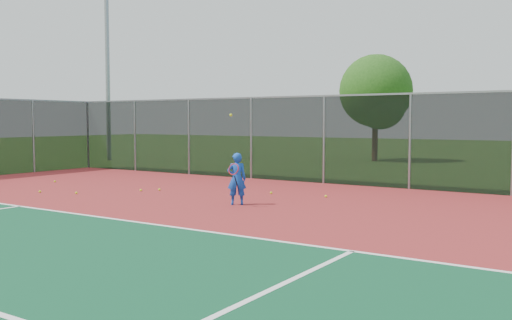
{
  "coord_description": "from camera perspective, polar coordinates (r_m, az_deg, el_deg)",
  "views": [
    {
      "loc": [
        5.74,
        -5.63,
        2.19
      ],
      "look_at": [
        -1.21,
        5.0,
        1.3
      ],
      "focal_mm": 40.0,
      "sensor_mm": 36.0,
      "label": 1
    }
  ],
  "objects": [
    {
      "name": "practice_ball_6",
      "position": [
        18.28,
        -20.8,
        -2.96
      ],
      "size": [
        0.07,
        0.07,
        0.07
      ],
      "primitive_type": "sphere",
      "color": "#D5F01B",
      "rests_on": "court_apron"
    },
    {
      "name": "practice_ball_4",
      "position": [
        17.59,
        -17.53,
        -3.15
      ],
      "size": [
        0.07,
        0.07,
        0.07
      ],
      "primitive_type": "sphere",
      "color": "#D5F01B",
      "rests_on": "court_apron"
    },
    {
      "name": "fence_back",
      "position": [
        18.55,
        15.14,
        1.93
      ],
      "size": [
        30.0,
        0.06,
        3.03
      ],
      "color": "black",
      "rests_on": "court_apron"
    },
    {
      "name": "court_apron",
      "position": [
        9.79,
        -3.75,
        -8.86
      ],
      "size": [
        30.0,
        20.0,
        0.02
      ],
      "primitive_type": "cube",
      "color": "maroon",
      "rests_on": "ground"
    },
    {
      "name": "floodlight_nw",
      "position": [
        32.52,
        -14.67,
        11.54
      ],
      "size": [
        0.9,
        0.4,
        11.52
      ],
      "color": "gray",
      "rests_on": "ground"
    },
    {
      "name": "practice_ball_1",
      "position": [
        17.81,
        -9.64,
        -2.94
      ],
      "size": [
        0.07,
        0.07,
        0.07
      ],
      "primitive_type": "sphere",
      "color": "#D5F01B",
      "rests_on": "court_apron"
    },
    {
      "name": "tennis_player",
      "position": [
        14.61,
        -1.95,
        -1.87
      ],
      "size": [
        0.59,
        0.69,
        2.34
      ],
      "color": "blue",
      "rests_on": "court_apron"
    },
    {
      "name": "practice_ball_5",
      "position": [
        17.77,
        -11.44,
        -2.97
      ],
      "size": [
        0.07,
        0.07,
        0.07
      ],
      "primitive_type": "sphere",
      "color": "#D5F01B",
      "rests_on": "court_apron"
    },
    {
      "name": "practice_ball_2",
      "position": [
        16.16,
        7.0,
        -3.62
      ],
      "size": [
        0.07,
        0.07,
        0.07
      ],
      "primitive_type": "sphere",
      "color": "#D5F01B",
      "rests_on": "court_apron"
    },
    {
      "name": "practice_ball_0",
      "position": [
        21.1,
        -19.47,
        -2.03
      ],
      "size": [
        0.07,
        0.07,
        0.07
      ],
      "primitive_type": "sphere",
      "color": "#D5F01B",
      "rests_on": "court_apron"
    },
    {
      "name": "ground",
      "position": [
        8.33,
        -12.2,
        -11.31
      ],
      "size": [
        120.0,
        120.0,
        0.0
      ],
      "primitive_type": "plane",
      "color": "#2C5618",
      "rests_on": "ground"
    },
    {
      "name": "tree_back_left",
      "position": [
        31.16,
        11.99,
        6.46
      ],
      "size": [
        3.88,
        3.88,
        5.7
      ],
      "color": "#3C2516",
      "rests_on": "ground"
    },
    {
      "name": "practice_ball_3",
      "position": [
        16.79,
        1.52,
        -3.3
      ],
      "size": [
        0.07,
        0.07,
        0.07
      ],
      "primitive_type": "sphere",
      "color": "#D5F01B",
      "rests_on": "court_apron"
    }
  ]
}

